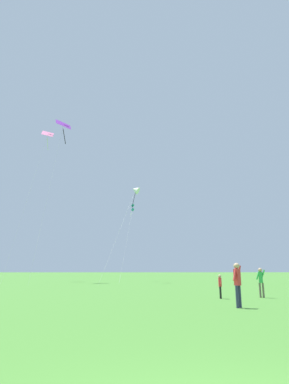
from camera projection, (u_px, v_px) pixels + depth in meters
The scene contains 7 objects.
kite_white_distant at pixel (135, 190), 41.33m from camera, with size 4.13×9.08×11.91m.
kite_pink_low at pixel (47, 139), 48.75m from camera, with size 1.73×11.29×22.07m.
kite_purple_streamer at pixel (63, 130), 44.43m from camera, with size 2.17×11.40×21.63m.
kite_teal_box at pixel (133, 209), 45.02m from camera, with size 1.62×8.06×10.35m.
person_far_back at pixel (261, 280), 17.39m from camera, with size 0.47×0.29×1.53m.
person_child_small at pixel (220, 284), 16.78m from camera, with size 0.16×0.39×1.20m.
person_in_blue_jacket at pixel (237, 281), 12.81m from camera, with size 0.47×0.41×1.70m.
Camera 1 is at (-0.92, -2.70, 1.43)m, focal length 30.55 mm.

